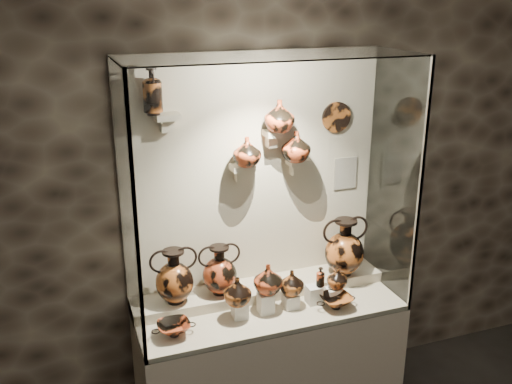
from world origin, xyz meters
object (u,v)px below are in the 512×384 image
(jug_b, at_px, (268,279))
(lekythos_small, at_px, (320,276))
(amphora_right, at_px, (344,247))
(jug_a, at_px, (237,291))
(ovoid_vase_a, at_px, (247,152))
(jug_c, at_px, (292,282))
(amphora_left, at_px, (174,276))
(ovoid_vase_b, at_px, (279,116))
(kylix_left, at_px, (174,328))
(ovoid_vase_c, at_px, (296,146))
(jug_e, at_px, (337,278))
(kylix_right, at_px, (336,300))
(lekythos_tall, at_px, (152,88))
(amphora_mid, at_px, (219,270))

(jug_b, bearing_deg, lekythos_small, -6.48)
(amphora_right, distance_m, jug_a, 0.86)
(jug_b, bearing_deg, ovoid_vase_a, 98.53)
(amphora_right, height_order, jug_c, amphora_right)
(amphora_left, height_order, ovoid_vase_b, ovoid_vase_b)
(lekythos_small, relative_size, kylix_left, 0.60)
(ovoid_vase_c, bearing_deg, ovoid_vase_b, 161.35)
(jug_e, distance_m, kylix_right, 0.15)
(lekythos_tall, relative_size, ovoid_vase_b, 1.52)
(lekythos_small, xyz_separation_m, kylix_left, (-0.96, -0.04, -0.14))
(amphora_left, xyz_separation_m, kylix_right, (0.96, -0.30, -0.20))
(amphora_left, xyz_separation_m, ovoid_vase_c, (0.82, 0.05, 0.74))
(jug_e, xyz_separation_m, ovoid_vase_b, (-0.32, 0.25, 1.04))
(jug_c, bearing_deg, ovoid_vase_c, 52.62)
(kylix_right, bearing_deg, jug_c, 134.38)
(kylix_right, height_order, ovoid_vase_c, ovoid_vase_c)
(jug_c, xyz_separation_m, lekythos_tall, (-0.76, 0.27, 1.22))
(amphora_right, distance_m, ovoid_vase_a, 0.98)
(kylix_left, relative_size, ovoid_vase_a, 1.36)
(jug_e, xyz_separation_m, lekythos_small, (-0.13, -0.01, 0.04))
(jug_c, relative_size, ovoid_vase_b, 0.83)
(ovoid_vase_a, relative_size, ovoid_vase_b, 0.93)
(kylix_left, xyz_separation_m, lekythos_tall, (0.02, 0.34, 1.34))
(ovoid_vase_a, bearing_deg, kylix_left, -153.68)
(kylix_right, distance_m, ovoid_vase_a, 1.10)
(kylix_right, distance_m, ovoid_vase_b, 1.22)
(jug_c, distance_m, lekythos_small, 0.19)
(jug_e, relative_size, ovoid_vase_b, 0.71)
(amphora_right, distance_m, ovoid_vase_c, 0.80)
(jug_e, bearing_deg, jug_b, -156.54)
(amphora_right, bearing_deg, jug_c, -178.33)
(amphora_right, xyz_separation_m, ovoid_vase_b, (-0.46, 0.07, 0.92))
(amphora_right, bearing_deg, jug_b, 176.43)
(amphora_mid, distance_m, kylix_right, 0.76)
(amphora_left, distance_m, lekythos_tall, 1.14)
(amphora_left, xyz_separation_m, ovoid_vase_a, (0.50, 0.05, 0.73))
(amphora_right, bearing_deg, lekythos_tall, 156.31)
(jug_b, xyz_separation_m, ovoid_vase_c, (0.27, 0.24, 0.76))
(amphora_right, xyz_separation_m, ovoid_vase_c, (-0.35, 0.07, 0.71))
(amphora_right, distance_m, jug_c, 0.50)
(ovoid_vase_b, bearing_deg, kylix_left, -133.71)
(kylix_left, bearing_deg, ovoid_vase_a, 30.28)
(amphora_mid, relative_size, kylix_left, 1.33)
(amphora_mid, bearing_deg, jug_e, -4.56)
(jug_b, bearing_deg, ovoid_vase_b, 53.47)
(lekythos_tall, bearing_deg, kylix_left, -68.26)
(jug_b, height_order, kylix_left, jug_b)
(jug_e, bearing_deg, amphora_right, 76.05)
(amphora_right, height_order, jug_b, amphora_right)
(kylix_right, bearing_deg, kylix_left, 154.53)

